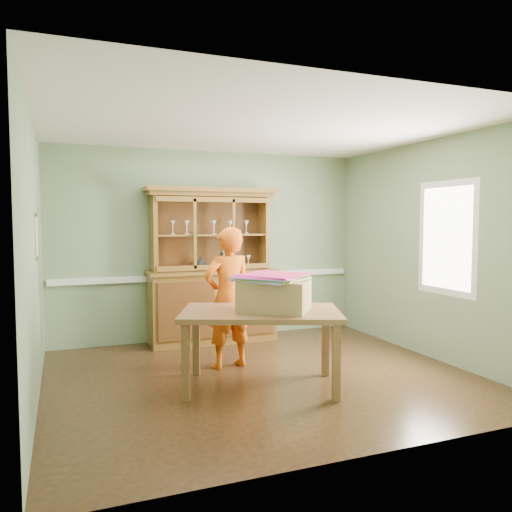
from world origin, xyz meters
name	(u,v)px	position (x,y,z in m)	size (l,w,h in m)	color
floor	(262,376)	(0.00, 0.00, 0.00)	(4.50, 4.50, 0.00)	#442F16
ceiling	(262,126)	(0.00, 0.00, 2.70)	(4.50, 4.50, 0.00)	white
wall_back	(210,245)	(0.00, 2.00, 1.35)	(4.50, 4.50, 0.00)	gray
wall_left	(34,259)	(-2.25, 0.00, 1.35)	(4.00, 4.00, 0.00)	gray
wall_right	(430,249)	(2.25, 0.00, 1.35)	(4.00, 4.00, 0.00)	gray
wall_front	(368,271)	(0.00, -2.00, 1.35)	(4.50, 4.50, 0.00)	gray
chair_rail	(211,276)	(0.00, 1.98, 0.90)	(4.41, 0.05, 0.08)	white
framed_map	(37,237)	(-2.23, 0.30, 1.55)	(0.03, 0.60, 0.46)	#342214
window_panel	(446,238)	(2.23, -0.30, 1.50)	(0.03, 0.96, 1.36)	white
china_hutch	(212,288)	(-0.05, 1.75, 0.76)	(1.84, 0.61, 2.16)	brown
dining_table	(261,319)	(-0.14, -0.33, 0.70)	(1.83, 1.48, 0.80)	brown
cardboard_box	(274,295)	(-0.02, -0.39, 0.95)	(0.66, 0.53, 0.31)	tan
kite_stack	(272,277)	(-0.04, -0.38, 1.14)	(0.84, 0.84, 0.06)	#8378FF
person	(228,298)	(-0.23, 0.48, 0.81)	(0.59, 0.39, 1.63)	#DF590E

